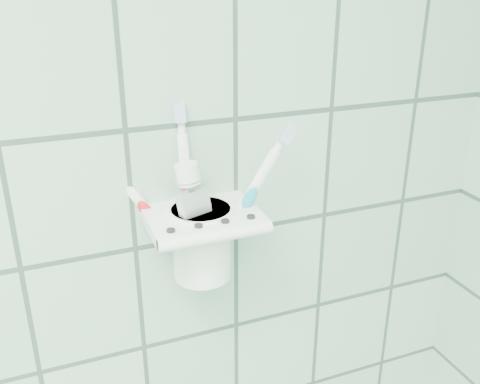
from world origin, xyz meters
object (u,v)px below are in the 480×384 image
(holder_bracket, at_px, (202,219))
(toothbrush_orange, at_px, (206,191))
(toothpaste_tube, at_px, (207,212))
(toothbrush_blue, at_px, (191,193))
(toothbrush_pink, at_px, (193,199))
(cup, at_px, (202,240))

(holder_bracket, relative_size, toothbrush_orange, 0.66)
(holder_bracket, bearing_deg, toothpaste_tube, -78.82)
(toothbrush_orange, bearing_deg, toothbrush_blue, -169.34)
(toothbrush_orange, xyz_separation_m, toothpaste_tube, (-0.00, -0.02, -0.02))
(holder_bracket, bearing_deg, toothbrush_blue, 147.13)
(holder_bracket, relative_size, toothbrush_blue, 0.64)
(toothbrush_orange, bearing_deg, toothpaste_tube, -86.86)
(toothbrush_pink, relative_size, toothbrush_blue, 0.87)
(toothpaste_tube, bearing_deg, toothbrush_pink, 101.12)
(toothbrush_orange, distance_m, toothpaste_tube, 0.03)
(cup, height_order, toothbrush_pink, toothbrush_pink)
(toothbrush_pink, bearing_deg, cup, -18.05)
(cup, xyz_separation_m, toothbrush_blue, (-0.01, 0.00, 0.06))
(holder_bracket, relative_size, cup, 1.44)
(holder_bracket, relative_size, toothpaste_tube, 0.87)
(cup, relative_size, toothpaste_tube, 0.61)
(toothbrush_blue, relative_size, toothpaste_tube, 1.36)
(cup, xyz_separation_m, toothbrush_pink, (-0.01, 0.00, 0.06))
(toothbrush_orange, relative_size, toothpaste_tube, 1.33)
(cup, distance_m, toothpaste_tube, 0.05)
(toothbrush_blue, relative_size, toothbrush_orange, 1.02)
(toothbrush_orange, bearing_deg, holder_bracket, -125.32)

